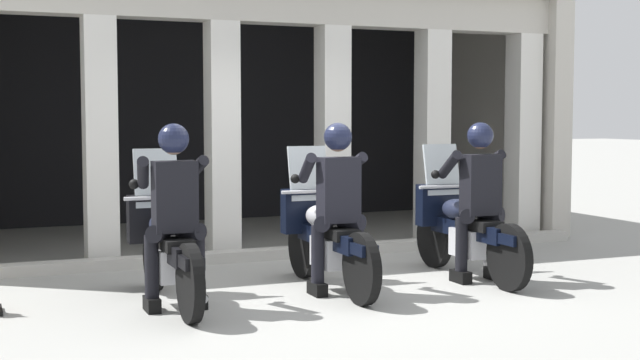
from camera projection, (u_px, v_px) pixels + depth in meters
name	position (u px, v px, depth m)	size (l,w,h in m)	color
ground_plane	(233.00, 245.00, 11.17)	(80.00, 80.00, 0.00)	#999993
station_building	(231.00, 88.00, 12.30)	(8.15, 4.19, 3.34)	black
kerb_strip	(294.00, 252.00, 10.14)	(7.65, 0.24, 0.12)	#B7B5AD
motorcycle_left	(167.00, 247.00, 7.66)	(0.62, 2.04, 1.35)	black
police_officer_left	(174.00, 200.00, 7.37)	(0.63, 0.61, 1.58)	black
motorcycle_center	(325.00, 236.00, 8.32)	(0.62, 2.04, 1.35)	black
police_officer_center	(337.00, 193.00, 8.03)	(0.63, 0.61, 1.58)	black
motorcycle_right	(463.00, 228.00, 8.93)	(0.62, 2.04, 1.35)	black
police_officer_right	(479.00, 188.00, 8.63)	(0.63, 0.61, 1.58)	black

